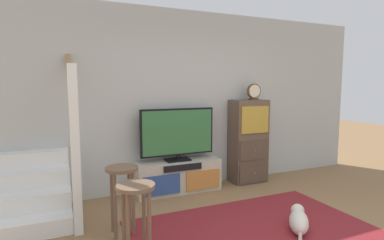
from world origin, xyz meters
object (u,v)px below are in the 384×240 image
object	(u,v)px
dog	(299,220)
media_console	(178,176)
television	(178,133)
bar_stool_near	(136,205)
side_cabinet	(248,141)
desk_clock	(254,92)
bar_stool_far	(122,185)

from	to	relation	value
dog	media_console	bearing A→B (deg)	114.20
television	bar_stool_near	size ratio (longest dim) A/B	1.56
media_console	dog	distance (m)	1.84
television	bar_stool_near	xyz separation A→B (m)	(-1.01, -1.59, -0.35)
side_cabinet	desk_clock	distance (m)	0.81
media_console	dog	bearing A→B (deg)	-65.80
bar_stool_near	bar_stool_far	distance (m)	0.59
media_console	desk_clock	world-z (taller)	desk_clock
media_console	television	size ratio (longest dim) A/B	1.13
television	dog	xyz separation A→B (m)	(0.75, -1.70, -0.77)
desk_clock	bar_stool_near	world-z (taller)	desk_clock
side_cabinet	bar_stool_near	bearing A→B (deg)	-144.78
bar_stool_near	desk_clock	bearing A→B (deg)	34.08
bar_stool_far	side_cabinet	bearing A→B (deg)	23.87
desk_clock	dog	bearing A→B (deg)	-108.20
desk_clock	bar_stool_near	distance (m)	2.94
side_cabinet	desk_clock	bearing A→B (deg)	-11.27
side_cabinet	dog	size ratio (longest dim) A/B	2.85
television	side_cabinet	world-z (taller)	side_cabinet
desk_clock	bar_stool_far	world-z (taller)	desk_clock
desk_clock	side_cabinet	bearing A→B (deg)	168.73
media_console	television	distance (m)	0.65
media_console	dog	size ratio (longest dim) A/B	2.70
television	side_cabinet	bearing A→B (deg)	-0.64
side_cabinet	desk_clock	xyz separation A→B (m)	(0.08, -0.02, 0.81)
desk_clock	bar_stool_far	bearing A→B (deg)	-157.13
bar_stool_far	dog	xyz separation A→B (m)	(1.77, -0.70, -0.43)
bar_stool_near	television	bearing A→B (deg)	57.71
media_console	bar_stool_near	xyz separation A→B (m)	(-1.01, -1.57, 0.30)
desk_clock	bar_stool_far	size ratio (longest dim) A/B	0.36
bar_stool_far	dog	distance (m)	1.95
television	bar_stool_near	distance (m)	1.91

